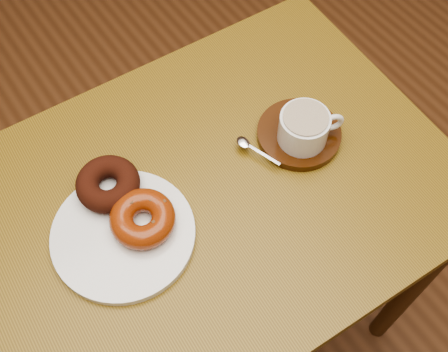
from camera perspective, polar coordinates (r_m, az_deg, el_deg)
ground at (r=1.69m, az=-0.62°, el=-10.23°), size 6.00×6.00×0.00m
cafe_table at (r=1.05m, az=-0.89°, el=-4.46°), size 0.84×0.65×0.76m
donut_plate at (r=0.91m, az=-10.19°, el=-5.86°), size 0.30×0.30×0.01m
donut_cinnamon at (r=0.93m, az=-11.71°, el=-0.79°), size 0.13×0.13×0.04m
donut_caramel at (r=0.89m, az=-8.27°, el=-4.30°), size 0.13×0.13×0.04m
saucer at (r=1.00m, az=7.61°, el=4.25°), size 0.19×0.19×0.02m
coffee_cup at (r=0.97m, az=8.20°, el=4.91°), size 0.11×0.09×0.06m
teaspoon at (r=0.97m, az=2.37°, el=3.20°), size 0.04×0.09×0.01m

